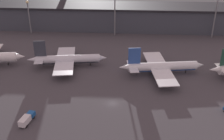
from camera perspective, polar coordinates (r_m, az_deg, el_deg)
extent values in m
plane|color=#423F44|center=(103.38, 0.09, -6.78)|extent=(600.00, 600.00, 0.00)
cube|color=#3D424C|center=(181.70, 2.00, 10.61)|extent=(180.53, 21.95, 13.67)
cube|color=black|center=(179.79, 2.04, 12.89)|extent=(180.53, 23.95, 1.20)
cone|color=white|center=(137.24, -18.32, 2.61)|extent=(5.85, 4.93, 4.18)
cylinder|color=black|center=(139.92, -20.34, 1.30)|extent=(0.50, 0.50, 1.98)
cylinder|color=silver|center=(130.80, -8.92, 2.22)|extent=(29.29, 8.14, 3.79)
cylinder|color=#333842|center=(131.07, -8.90, 1.96)|extent=(27.76, 7.36, 3.22)
cone|color=silver|center=(130.49, -2.05, 2.49)|extent=(5.04, 4.24, 3.60)
cone|color=silver|center=(132.88, -15.75, 2.04)|extent=(6.10, 4.04, 3.22)
cube|color=#333842|center=(130.18, -14.46, 4.23)|extent=(5.30, 1.20, 7.33)
cube|color=silver|center=(132.20, -14.47, 2.21)|extent=(5.42, 11.51, 0.24)
cube|color=silver|center=(131.11, -9.54, 2.01)|extent=(12.89, 31.64, 0.36)
cylinder|color=gray|center=(139.40, -8.91, 3.01)|extent=(4.43, 2.69, 2.08)
cylinder|color=gray|center=(123.85, -9.35, -0.17)|extent=(4.43, 2.69, 2.08)
cylinder|color=black|center=(131.53, -4.42, 1.31)|extent=(0.50, 0.50, 1.70)
cylinder|color=black|center=(133.43, -9.42, 1.39)|extent=(0.50, 0.50, 1.70)
cylinder|color=black|center=(130.70, -9.51, 0.83)|extent=(0.50, 0.50, 1.70)
cylinder|color=white|center=(124.23, 10.28, 0.73)|extent=(30.42, 8.29, 3.76)
cylinder|color=#2D519E|center=(124.52, 10.25, 0.46)|extent=(28.84, 7.50, 3.19)
cone|color=white|center=(129.27, 17.25, 0.97)|extent=(5.00, 4.21, 3.57)
cone|color=white|center=(121.03, 2.75, 0.58)|extent=(6.05, 4.01, 3.19)
cube|color=#2D519E|center=(119.37, 4.58, 2.89)|extent=(5.26, 1.19, 7.19)
cube|color=white|center=(121.33, 4.22, 0.76)|extent=(5.54, 12.50, 0.24)
cube|color=white|center=(124.07, 9.58, 0.52)|extent=(13.25, 34.39, 0.36)
cylinder|color=gray|center=(133.03, 8.99, 1.81)|extent=(4.40, 2.67, 2.07)
cylinder|color=gray|center=(116.84, 11.03, -2.05)|extent=(4.40, 2.67, 2.07)
cylinder|color=black|center=(128.47, 14.74, -0.20)|extent=(0.50, 0.50, 1.69)
cylinder|color=black|center=(126.36, 9.35, -0.10)|extent=(0.50, 0.50, 1.69)
cylinder|color=black|center=(123.77, 9.67, -0.73)|extent=(0.50, 0.50, 1.69)
cone|color=white|center=(125.87, 20.40, 0.09)|extent=(6.65, 4.41, 3.51)
cube|color=white|center=(127.20, 21.82, 0.27)|extent=(5.65, 10.87, 0.24)
cube|color=#195199|center=(99.05, -16.13, -8.62)|extent=(2.61, 2.61, 1.55)
cube|color=silver|center=(96.15, -17.31, -9.80)|extent=(3.04, 4.96, 2.06)
cylinder|color=black|center=(99.87, -16.54, -9.09)|extent=(0.71, 0.99, 0.90)
cylinder|color=black|center=(99.10, -15.68, -9.27)|extent=(0.71, 0.99, 0.90)
cylinder|color=black|center=(96.66, -17.93, -10.65)|extent=(0.71, 0.99, 0.90)
cylinder|color=black|center=(95.87, -17.05, -10.85)|extent=(0.71, 0.99, 0.90)
cylinder|color=slate|center=(178.11, -16.44, 10.02)|extent=(0.70, 0.70, 18.48)
sphere|color=beige|center=(175.74, -16.86, 13.09)|extent=(1.80, 1.80, 1.80)
cylinder|color=slate|center=(166.47, 0.57, 11.57)|extent=(0.70, 0.70, 27.36)
cylinder|color=slate|center=(173.37, 20.20, 10.07)|extent=(0.70, 0.70, 24.45)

